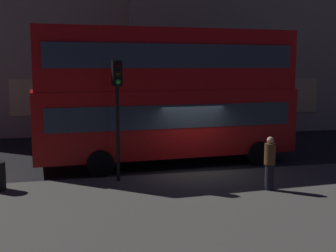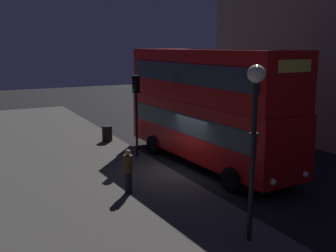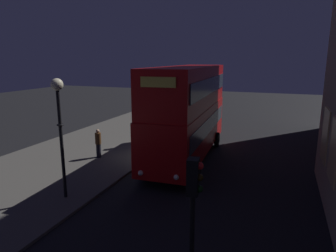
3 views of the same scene
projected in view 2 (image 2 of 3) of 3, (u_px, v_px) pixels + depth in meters
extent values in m
plane|color=black|center=(185.00, 173.00, 17.88)|extent=(80.00, 80.00, 0.00)
cube|color=#4C4944|center=(83.00, 188.00, 15.75)|extent=(44.00, 8.46, 0.12)
cube|color=#E5C67F|center=(237.00, 88.00, 30.37)|extent=(1.90, 0.06, 2.22)
cube|color=#F2D18C|center=(262.00, 94.00, 27.84)|extent=(1.90, 0.06, 2.05)
cube|color=#F2D18C|center=(294.00, 95.00, 25.20)|extent=(1.90, 0.06, 2.36)
cube|color=#E5C67F|center=(332.00, 102.00, 22.64)|extent=(1.90, 0.06, 2.10)
cube|color=#B20F0F|center=(206.00, 128.00, 18.89)|extent=(10.65, 3.14, 2.62)
cube|color=#B20F0F|center=(207.00, 75.00, 18.40)|extent=(10.44, 3.07, 2.36)
cube|color=#2D3842|center=(206.00, 121.00, 18.83)|extent=(9.82, 3.15, 0.90)
cube|color=#2D3842|center=(207.00, 73.00, 18.37)|extent=(9.82, 3.15, 0.90)
cube|color=#F2D84C|center=(295.00, 66.00, 13.86)|extent=(0.16, 1.56, 0.44)
sphere|color=white|center=(305.00, 174.00, 15.03)|extent=(0.24, 0.24, 0.24)
sphere|color=white|center=(273.00, 182.00, 14.20)|extent=(0.24, 0.24, 0.24)
cylinder|color=black|center=(281.00, 169.00, 16.79)|extent=(1.00, 0.29, 0.98)
cylinder|color=black|center=(231.00, 180.00, 15.46)|extent=(1.00, 0.29, 0.98)
cylinder|color=black|center=(195.00, 139.00, 22.27)|extent=(1.00, 0.29, 0.98)
cylinder|color=black|center=(153.00, 145.00, 20.93)|extent=(1.00, 0.29, 0.98)
cylinder|color=black|center=(137.00, 125.00, 19.75)|extent=(0.12, 0.12, 3.25)
cube|color=black|center=(136.00, 84.00, 19.34)|extent=(0.36, 0.30, 0.85)
sphere|color=black|center=(133.00, 79.00, 19.20)|extent=(0.17, 0.17, 0.17)
sphere|color=black|center=(133.00, 84.00, 19.25)|extent=(0.17, 0.17, 0.17)
sphere|color=green|center=(134.00, 90.00, 19.31)|extent=(0.17, 0.17, 0.17)
cylinder|color=black|center=(252.00, 164.00, 11.00)|extent=(0.14, 0.14, 4.56)
torus|color=black|center=(254.00, 134.00, 10.83)|extent=(0.28, 0.28, 0.06)
sphere|color=#F9EFC6|center=(256.00, 74.00, 10.50)|extent=(0.49, 0.49, 0.49)
cylinder|color=black|center=(128.00, 183.00, 15.03)|extent=(0.28, 0.28, 0.82)
cylinder|color=#513319|center=(128.00, 164.00, 14.89)|extent=(0.35, 0.35, 0.67)
sphere|color=tan|center=(128.00, 152.00, 14.80)|extent=(0.22, 0.22, 0.22)
cylinder|color=black|center=(107.00, 133.00, 23.28)|extent=(0.59, 0.59, 0.91)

